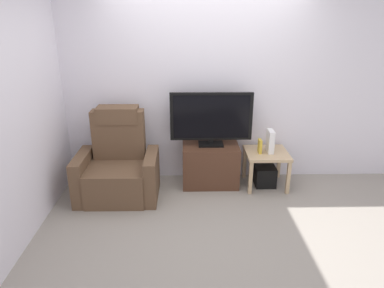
{
  "coord_description": "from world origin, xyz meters",
  "views": [
    {
      "loc": [
        -0.27,
        -3.41,
        2.18
      ],
      "look_at": [
        -0.2,
        0.5,
        0.7
      ],
      "focal_mm": 33.04,
      "sensor_mm": 36.0,
      "label": 1
    }
  ],
  "objects_px": {
    "book_upright": "(260,146)",
    "game_console": "(270,141)",
    "subwoofer_box": "(265,176)",
    "television": "(211,118)",
    "recliner_armchair": "(118,167)",
    "tv_stand": "(210,165)",
    "side_table": "(266,157)"
  },
  "relations": [
    {
      "from": "book_upright",
      "to": "game_console",
      "type": "height_order",
      "value": "game_console"
    },
    {
      "from": "subwoofer_box",
      "to": "game_console",
      "type": "bearing_deg",
      "value": 15.95
    },
    {
      "from": "television",
      "to": "book_upright",
      "type": "bearing_deg",
      "value": -8.27
    },
    {
      "from": "book_upright",
      "to": "game_console",
      "type": "relative_size",
      "value": 0.61
    },
    {
      "from": "television",
      "to": "recliner_armchair",
      "type": "relative_size",
      "value": 0.96
    },
    {
      "from": "tv_stand",
      "to": "television",
      "type": "height_order",
      "value": "television"
    },
    {
      "from": "television",
      "to": "subwoofer_box",
      "type": "xyz_separation_m",
      "value": [
        0.72,
        -0.07,
        -0.78
      ]
    },
    {
      "from": "subwoofer_box",
      "to": "game_console",
      "type": "height_order",
      "value": "game_console"
    },
    {
      "from": "tv_stand",
      "to": "side_table",
      "type": "xyz_separation_m",
      "value": [
        0.72,
        -0.05,
        0.12
      ]
    },
    {
      "from": "side_table",
      "to": "game_console",
      "type": "height_order",
      "value": "game_console"
    },
    {
      "from": "side_table",
      "to": "subwoofer_box",
      "type": "distance_m",
      "value": 0.27
    },
    {
      "from": "television",
      "to": "subwoofer_box",
      "type": "relative_size",
      "value": 3.95
    },
    {
      "from": "tv_stand",
      "to": "game_console",
      "type": "distance_m",
      "value": 0.83
    },
    {
      "from": "subwoofer_box",
      "to": "recliner_armchair",
      "type": "bearing_deg",
      "value": -173.82
    },
    {
      "from": "game_console",
      "to": "television",
      "type": "bearing_deg",
      "value": 175.44
    },
    {
      "from": "tv_stand",
      "to": "recliner_armchair",
      "type": "xyz_separation_m",
      "value": [
        -1.16,
        -0.26,
        0.1
      ]
    },
    {
      "from": "tv_stand",
      "to": "subwoofer_box",
      "type": "bearing_deg",
      "value": -4.08
    },
    {
      "from": "television",
      "to": "game_console",
      "type": "distance_m",
      "value": 0.82
    },
    {
      "from": "subwoofer_box",
      "to": "game_console",
      "type": "xyz_separation_m",
      "value": [
        0.04,
        0.01,
        0.49
      ]
    },
    {
      "from": "tv_stand",
      "to": "side_table",
      "type": "relative_size",
      "value": 1.35
    },
    {
      "from": "subwoofer_box",
      "to": "game_console",
      "type": "distance_m",
      "value": 0.49
    },
    {
      "from": "recliner_armchair",
      "to": "subwoofer_box",
      "type": "distance_m",
      "value": 1.91
    },
    {
      "from": "television",
      "to": "side_table",
      "type": "xyz_separation_m",
      "value": [
        0.72,
        -0.07,
        -0.51
      ]
    },
    {
      "from": "tv_stand",
      "to": "game_console",
      "type": "relative_size",
      "value": 2.53
    },
    {
      "from": "television",
      "to": "book_upright",
      "type": "xyz_separation_m",
      "value": [
        0.62,
        -0.09,
        -0.35
      ]
    },
    {
      "from": "side_table",
      "to": "book_upright",
      "type": "bearing_deg",
      "value": -168.69
    },
    {
      "from": "recliner_armchair",
      "to": "game_console",
      "type": "height_order",
      "value": "recliner_armchair"
    },
    {
      "from": "book_upright",
      "to": "game_console",
      "type": "xyz_separation_m",
      "value": [
        0.14,
        0.03,
        0.06
      ]
    },
    {
      "from": "recliner_armchair",
      "to": "side_table",
      "type": "xyz_separation_m",
      "value": [
        1.89,
        0.2,
        0.03
      ]
    },
    {
      "from": "game_console",
      "to": "tv_stand",
      "type": "bearing_deg",
      "value": 176.86
    },
    {
      "from": "tv_stand",
      "to": "recliner_armchair",
      "type": "distance_m",
      "value": 1.2
    },
    {
      "from": "tv_stand",
      "to": "side_table",
      "type": "bearing_deg",
      "value": -4.08
    }
  ]
}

